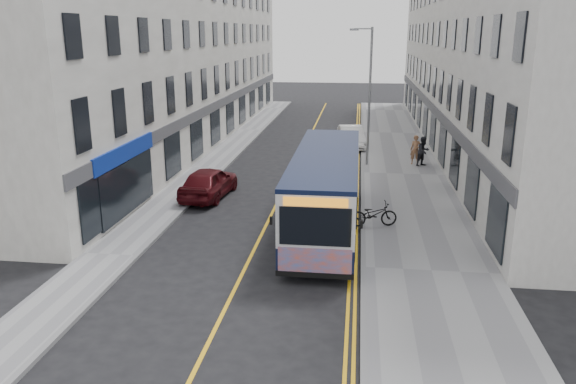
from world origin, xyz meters
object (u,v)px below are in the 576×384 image
(streetlamp, at_px, (368,92))
(bicycle, at_px, (373,214))
(city_bus, at_px, (326,188))
(car_white, at_px, (351,137))
(pedestrian_near, at_px, (416,150))
(pedestrian_far, at_px, (423,151))
(car_maroon, at_px, (209,182))

(streetlamp, bearing_deg, bicycle, -88.80)
(bicycle, bearing_deg, city_bus, 85.07)
(streetlamp, relative_size, car_white, 1.79)
(bicycle, bearing_deg, car_white, -8.40)
(pedestrian_near, height_order, pedestrian_far, pedestrian_far)
(car_maroon, bearing_deg, pedestrian_far, -139.87)
(city_bus, height_order, car_maroon, city_bus)
(pedestrian_near, xyz_separation_m, pedestrian_far, (0.42, -0.39, 0.00))
(car_maroon, bearing_deg, bicycle, 160.94)
(streetlamp, distance_m, pedestrian_near, 4.50)
(car_white, bearing_deg, streetlamp, -88.03)
(streetlamp, distance_m, pedestrian_far, 4.76)
(streetlamp, height_order, pedestrian_near, streetlamp)
(pedestrian_far, relative_size, car_maroon, 0.39)
(streetlamp, bearing_deg, car_white, 99.87)
(city_bus, distance_m, bicycle, 2.24)
(car_white, bearing_deg, pedestrian_far, -59.83)
(car_white, xyz_separation_m, car_maroon, (-6.60, -13.04, 0.02))
(pedestrian_near, bearing_deg, bicycle, -93.44)
(pedestrian_near, bearing_deg, car_maroon, -133.19)
(streetlamp, relative_size, city_bus, 0.74)
(city_bus, xyz_separation_m, bicycle, (1.94, 0.26, -1.10))
(pedestrian_near, xyz_separation_m, car_maroon, (-10.49, -7.92, -0.23))
(pedestrian_far, height_order, car_white, pedestrian_far)
(car_maroon, bearing_deg, city_bus, 152.39)
(streetlamp, relative_size, pedestrian_far, 4.58)
(streetlamp, height_order, pedestrian_far, streetlamp)
(pedestrian_far, bearing_deg, car_white, 88.18)
(pedestrian_near, xyz_separation_m, car_white, (-3.89, 5.11, -0.26))
(city_bus, bearing_deg, streetlamp, 81.39)
(streetlamp, bearing_deg, city_bus, -98.61)
(streetlamp, xyz_separation_m, pedestrian_near, (2.92, 0.46, -3.39))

